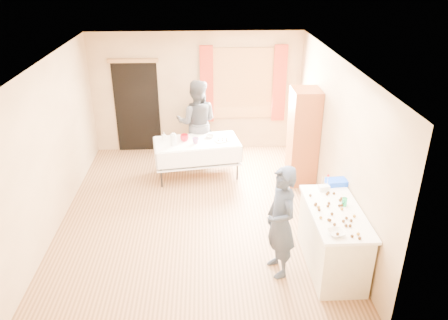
{
  "coord_description": "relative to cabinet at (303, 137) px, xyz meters",
  "views": [
    {
      "loc": [
        0.14,
        -6.41,
        4.03
      ],
      "look_at": [
        0.46,
        0.0,
        0.98
      ],
      "focal_mm": 35.0,
      "sensor_mm": 36.0,
      "label": 1
    }
  ],
  "objects": [
    {
      "name": "cup_red",
      "position": [
        -2.23,
        0.33,
        -0.11
      ],
      "size": [
        0.18,
        0.18,
        0.13
      ],
      "primitive_type": "imported",
      "rotation": [
        0.0,
        0.0,
        -0.05
      ],
      "color": "#B90512",
      "rests_on": "party_table"
    },
    {
      "name": "wall_back",
      "position": [
        -1.99,
        1.7,
        0.38
      ],
      "size": [
        4.5,
        0.02,
        2.6
      ],
      "primitive_type": "cube",
      "color": "tan",
      "rests_on": "floor"
    },
    {
      "name": "bottle",
      "position": [
        -2.62,
        0.39,
        -0.09
      ],
      "size": [
        0.12,
        0.12,
        0.16
      ],
      "primitive_type": "imported",
      "rotation": [
        0.0,
        0.0,
        0.36
      ],
      "color": "white",
      "rests_on": "party_table"
    },
    {
      "name": "cake_balls",
      "position": [
        -0.12,
        -2.62,
        0.01
      ],
      "size": [
        0.49,
        1.15,
        0.04
      ],
      "color": "#3F2314",
      "rests_on": "counter"
    },
    {
      "name": "floor",
      "position": [
        -1.99,
        -1.06,
        -0.93
      ],
      "size": [
        4.5,
        5.5,
        0.02
      ],
      "primitive_type": "cube",
      "color": "#9E7047",
      "rests_on": "ground"
    },
    {
      "name": "wall_front",
      "position": [
        -1.99,
        -3.82,
        0.38
      ],
      "size": [
        4.5,
        0.02,
        2.6
      ],
      "primitive_type": "cube",
      "color": "tan",
      "rests_on": "floor"
    },
    {
      "name": "curtain_right",
      "position": [
        -0.21,
        1.61,
        0.58
      ],
      "size": [
        0.28,
        0.06,
        1.65
      ],
      "primitive_type": "cube",
      "color": "maroon",
      "rests_on": "wall_back"
    },
    {
      "name": "girl",
      "position": [
        -0.86,
        -2.64,
        -0.12
      ],
      "size": [
        0.78,
        0.68,
        1.61
      ],
      "primitive_type": "imported",
      "rotation": [
        0.0,
        0.0,
        -1.31
      ],
      "color": "#232D41",
      "rests_on": "floor"
    },
    {
      "name": "doorway",
      "position": [
        -3.29,
        1.67,
        0.08
      ],
      "size": [
        0.95,
        0.04,
        2.0
      ],
      "primitive_type": "cube",
      "color": "black",
      "rests_on": "floor"
    },
    {
      "name": "counter",
      "position": [
        -0.1,
        -2.56,
        -0.47
      ],
      "size": [
        0.69,
        1.46,
        0.91
      ],
      "color": "#ECE5C7",
      "rests_on": "floor"
    },
    {
      "name": "pitcher",
      "position": [
        -2.42,
        0.12,
        -0.06
      ],
      "size": [
        0.13,
        0.13,
        0.22
      ],
      "primitive_type": "cylinder",
      "rotation": [
        0.0,
        0.0,
        -0.15
      ],
      "color": "silver",
      "rests_on": "party_table"
    },
    {
      "name": "chair",
      "position": [
        -1.9,
        1.41,
        -0.6
      ],
      "size": [
        0.55,
        0.55,
        1.07
      ],
      "rotation": [
        0.0,
        0.0,
        0.3
      ],
      "color": "black",
      "rests_on": "floor"
    },
    {
      "name": "woman",
      "position": [
        -1.99,
        0.96,
        -0.03
      ],
      "size": [
        0.98,
        0.82,
        1.78
      ],
      "primitive_type": "imported",
      "rotation": [
        0.0,
        0.0,
        3.06
      ],
      "color": "black",
      "rests_on": "floor"
    },
    {
      "name": "mixing_bowl",
      "position": [
        -0.26,
        -3.11,
        0.01
      ],
      "size": [
        0.28,
        0.28,
        0.05
      ],
      "primitive_type": "imported",
      "rotation": [
        0.0,
        0.0,
        0.2
      ],
      "color": "white",
      "rests_on": "counter"
    },
    {
      "name": "small_bowl",
      "position": [
        -1.74,
        0.48,
        -0.14
      ],
      "size": [
        0.28,
        0.28,
        0.05
      ],
      "primitive_type": "imported",
      "rotation": [
        0.0,
        0.0,
        0.38
      ],
      "color": "white",
      "rests_on": "party_table"
    },
    {
      "name": "party_table",
      "position": [
        -1.99,
        0.32,
        -0.48
      ],
      "size": [
        1.74,
        1.08,
        0.75
      ],
      "rotation": [
        0.0,
        0.0,
        0.15
      ],
      "color": "black",
      "rests_on": "floor"
    },
    {
      "name": "window_pane",
      "position": [
        -0.99,
        1.64,
        0.58
      ],
      "size": [
        1.2,
        0.02,
        1.4
      ],
      "primitive_type": "cube",
      "color": "white",
      "rests_on": "wall_back"
    },
    {
      "name": "foam_block",
      "position": [
        -0.13,
        -2.01,
        0.03
      ],
      "size": [
        0.16,
        0.12,
        0.08
      ],
      "primitive_type": "cube",
      "rotation": [
        0.0,
        0.0,
        0.15
      ],
      "color": "white",
      "rests_on": "counter"
    },
    {
      "name": "cup_rainbow",
      "position": [
        -2.01,
        0.19,
        -0.11
      ],
      "size": [
        0.15,
        0.15,
        0.11
      ],
      "primitive_type": "imported",
      "rotation": [
        0.0,
        0.0,
        -0.12
      ],
      "color": "red",
      "rests_on": "party_table"
    },
    {
      "name": "window_frame",
      "position": [
        -0.99,
        1.66,
        0.58
      ],
      "size": [
        1.32,
        0.06,
        1.52
      ],
      "primitive_type": "cube",
      "color": "olive",
      "rests_on": "wall_back"
    },
    {
      "name": "wall_left",
      "position": [
        -4.25,
        -1.06,
        0.38
      ],
      "size": [
        0.02,
        5.5,
        2.6
      ],
      "primitive_type": "cube",
      "color": "tan",
      "rests_on": "floor"
    },
    {
      "name": "soda_can",
      "position": [
        0.04,
        -2.44,
        0.05
      ],
      "size": [
        0.08,
        0.08,
        0.12
      ],
      "primitive_type": "cylinder",
      "rotation": [
        0.0,
        0.0,
        -0.33
      ],
      "color": "#189C56",
      "rests_on": "counter"
    },
    {
      "name": "ceiling",
      "position": [
        -1.99,
        -1.06,
        1.69
      ],
      "size": [
        4.5,
        5.5,
        0.02
      ],
      "primitive_type": "cube",
      "color": "white",
      "rests_on": "floor"
    },
    {
      "name": "wall_right",
      "position": [
        0.27,
        -1.06,
        0.38
      ],
      "size": [
        0.02,
        5.5,
        2.6
      ],
      "primitive_type": "cube",
      "color": "tan",
      "rests_on": "floor"
    },
    {
      "name": "blue_basket",
      "position": [
        0.11,
        -1.84,
        0.03
      ],
      "size": [
        0.32,
        0.23,
        0.08
      ],
      "primitive_type": "cube",
      "rotation": [
        0.0,
        0.0,
        0.1
      ],
      "color": "#1249F6",
      "rests_on": "counter"
    },
    {
      "name": "door_lintel",
      "position": [
        -3.29,
        1.64,
        1.1
      ],
      "size": [
        1.05,
        0.06,
        0.08
      ],
      "primitive_type": "cube",
      "color": "olive",
      "rests_on": "wall_back"
    },
    {
      "name": "curtain_left",
      "position": [
        -1.77,
        1.61,
        0.58
      ],
      "size": [
        0.28,
        0.06,
        1.65
      ],
      "primitive_type": "cube",
      "color": "maroon",
      "rests_on": "wall_back"
    },
    {
      "name": "pastry_tray",
      "position": [
        -1.5,
        0.29,
        -0.16
      ],
      "size": [
        0.34,
        0.3,
        0.02
      ],
      "primitive_type": "cube",
      "rotation": [
        0.0,
        0.0,
        0.43
      ],
      "color": "white",
      "rests_on": "party_table"
    },
    {
      "name": "cabinet",
      "position": [
        0.0,
        0.0,
        0.0
      ],
      "size": [
        0.5,
        0.6,
        1.84
      ],
      "primitive_type": "cube",
      "color": "brown",
      "rests_on": "floor"
    }
  ]
}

